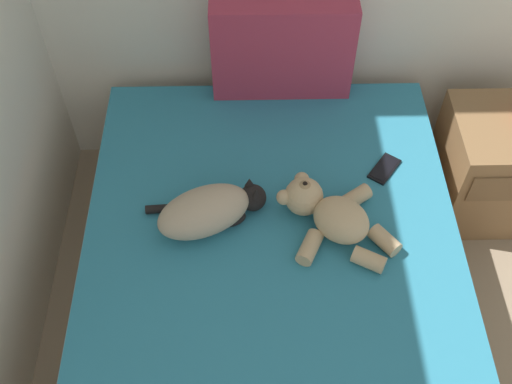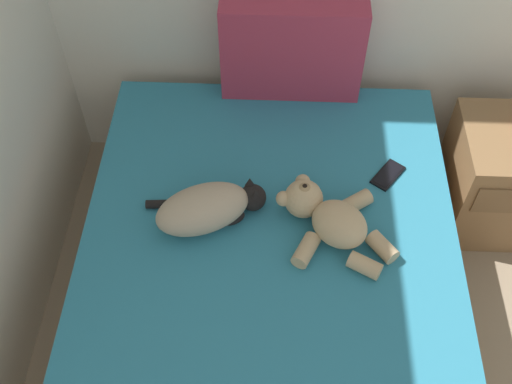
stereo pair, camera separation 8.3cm
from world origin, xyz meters
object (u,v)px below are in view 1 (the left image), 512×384
object	(u,v)px
cell_phone	(384,169)
teddy_bear	(330,214)
cat	(209,210)
bed	(272,316)
nightstand	(497,166)
patterned_cushion	(283,51)

from	to	relation	value
cell_phone	teddy_bear	bearing A→B (deg)	-133.31
cat	bed	bearing A→B (deg)	-48.27
cat	nightstand	world-z (taller)	cat
cat	nightstand	xyz separation A→B (m)	(1.24, 0.45, -0.32)
cell_phone	patterned_cushion	bearing A→B (deg)	130.16
bed	patterned_cushion	bearing A→B (deg)	86.08
bed	teddy_bear	bearing A→B (deg)	48.22
patterned_cushion	cell_phone	world-z (taller)	patterned_cushion
patterned_cushion	cat	size ratio (longest dim) A/B	1.30
bed	cell_phone	xyz separation A→B (m)	(0.44, 0.48, 0.27)
nightstand	teddy_bear	bearing A→B (deg)	-149.80
cell_phone	nightstand	distance (m)	0.67
cell_phone	nightstand	bearing A→B (deg)	20.89
patterned_cushion	teddy_bear	distance (m)	0.74
cat	nightstand	size ratio (longest dim) A/B	0.84
bed	cell_phone	world-z (taller)	cell_phone
patterned_cushion	cat	distance (m)	0.76
bed	nightstand	size ratio (longest dim) A/B	3.82
cell_phone	nightstand	xyz separation A→B (m)	(0.57, 0.22, -0.26)
bed	cat	bearing A→B (deg)	131.73
bed	teddy_bear	world-z (taller)	teddy_bear
teddy_bear	patterned_cushion	bearing A→B (deg)	101.31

